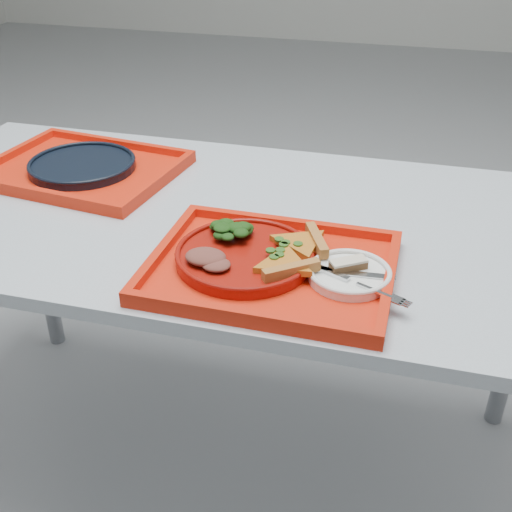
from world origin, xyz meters
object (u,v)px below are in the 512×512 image
at_px(navy_plate, 82,166).
at_px(dessert_bar, 348,264).
at_px(dinner_plate, 245,257).
at_px(tray_main, 271,271).
at_px(tray_far, 83,171).

height_order(navy_plate, dessert_bar, dessert_bar).
bearing_deg(navy_plate, dinner_plate, -31.98).
height_order(tray_main, dessert_bar, dessert_bar).
bearing_deg(dessert_bar, dinner_plate, 146.80).
distance_m(navy_plate, dessert_bar, 0.77).
height_order(tray_far, dinner_plate, dinner_plate).
distance_m(dinner_plate, navy_plate, 0.60).
bearing_deg(dinner_plate, dessert_bar, 0.58).
bearing_deg(navy_plate, dessert_bar, -24.12).
relative_size(dinner_plate, navy_plate, 1.00).
distance_m(tray_main, tray_far, 0.65).
distance_m(tray_far, dinner_plate, 0.60).
relative_size(tray_main, tray_far, 1.00).
distance_m(tray_main, dinner_plate, 0.06).
height_order(tray_main, navy_plate, navy_plate).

